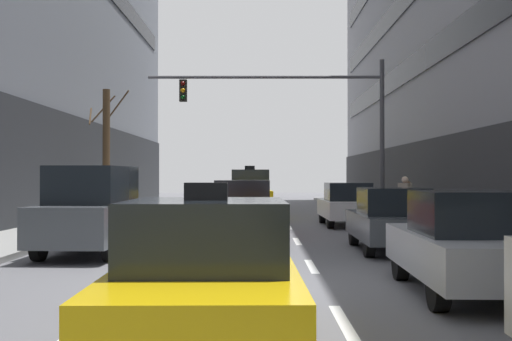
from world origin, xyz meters
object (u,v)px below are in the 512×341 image
at_px(car_parked_2, 392,220).
at_px(street_tree_0, 106,151).
at_px(pedestrian_0, 405,198).
at_px(taxi_driving_0, 207,279).
at_px(car_parked_1, 468,243).
at_px(taxi_driving_2, 249,193).
at_px(pedestrian_1, 408,197).
at_px(car_driving_1, 93,210).
at_px(traffic_signal_0, 309,111).
at_px(car_driving_3, 243,208).
at_px(taxi_driving_4, 250,194).
at_px(car_parked_3, 347,205).

height_order(car_parked_2, street_tree_0, street_tree_0).
distance_m(car_parked_2, pedestrian_0, 6.00).
distance_m(taxi_driving_0, car_parked_1, 5.13).
bearing_deg(street_tree_0, car_parked_2, -49.23).
relative_size(taxi_driving_2, pedestrian_1, 3.05).
distance_m(car_parked_2, street_tree_0, 15.15).
bearing_deg(pedestrian_1, car_driving_1, -131.75).
relative_size(taxi_driving_0, traffic_signal_0, 0.47).
xyz_separation_m(street_tree_0, pedestrian_1, (12.68, -0.69, -1.92)).
relative_size(car_driving_3, pedestrian_1, 3.06).
relative_size(car_parked_1, traffic_signal_0, 0.48).
bearing_deg(traffic_signal_0, taxi_driving_2, 100.79).
height_order(taxi_driving_4, pedestrian_0, taxi_driving_4).
height_order(car_driving_1, taxi_driving_4, taxi_driving_4).
bearing_deg(car_driving_3, car_parked_1, -69.70).
bearing_deg(car_driving_1, street_tree_0, 102.14).
distance_m(taxi_driving_2, pedestrian_1, 13.27).
height_order(taxi_driving_0, taxi_driving_2, taxi_driving_2).
relative_size(car_parked_1, street_tree_0, 0.81).
bearing_deg(car_parked_3, taxi_driving_0, -102.40).
bearing_deg(car_parked_3, pedestrian_1, 42.22).
distance_m(car_parked_2, traffic_signal_0, 9.60).
height_order(taxi_driving_2, car_parked_2, taxi_driving_2).
relative_size(car_parked_2, pedestrian_1, 2.78).
height_order(taxi_driving_2, car_driving_3, taxi_driving_2).
bearing_deg(car_driving_1, pedestrian_0, 35.92).
xyz_separation_m(taxi_driving_4, pedestrian_1, (6.59, -2.02, -0.06)).
relative_size(taxi_driving_2, car_driving_3, 1.00).
relative_size(car_parked_1, car_parked_3, 1.01).
xyz_separation_m(taxi_driving_2, taxi_driving_4, (0.19, -9.40, 0.22)).
relative_size(street_tree_0, pedestrian_1, 3.59).
relative_size(car_driving_3, car_parked_3, 1.07).
distance_m(car_driving_1, car_parked_1, 8.85).
bearing_deg(taxi_driving_2, taxi_driving_4, -88.84).
distance_m(taxi_driving_0, car_parked_3, 17.69).
distance_m(pedestrian_0, pedestrian_1, 5.06).
distance_m(taxi_driving_2, street_tree_0, 12.41).
xyz_separation_m(taxi_driving_0, taxi_driving_2, (-0.10, 31.31, 0.05)).
relative_size(taxi_driving_4, pedestrian_0, 2.63).
distance_m(car_parked_2, pedestrian_1, 11.05).
bearing_deg(pedestrian_0, taxi_driving_2, 108.70).
bearing_deg(car_parked_3, car_parked_2, -90.01).
bearing_deg(car_driving_3, pedestrian_1, 42.88).
relative_size(taxi_driving_0, car_parked_2, 1.03).
xyz_separation_m(taxi_driving_0, street_tree_0, (-5.99, 20.58, 2.13)).
relative_size(car_parked_1, car_parked_2, 1.04).
bearing_deg(pedestrian_0, traffic_signal_0, 134.54).
relative_size(taxi_driving_4, car_parked_3, 1.04).
bearing_deg(car_parked_1, car_driving_3, 110.30).
bearing_deg(traffic_signal_0, pedestrian_0, -45.46).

